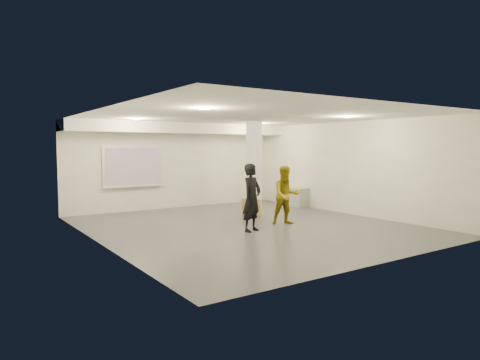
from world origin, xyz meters
TOP-DOWN VIEW (x-y plane):
  - floor at (0.00, 0.00)m, footprint 8.00×9.00m
  - ceiling at (0.00, 0.00)m, footprint 8.00×9.00m
  - wall_back at (0.00, 4.50)m, footprint 8.00×0.01m
  - wall_front at (0.00, -4.50)m, footprint 8.00×0.01m
  - wall_left at (-4.00, 0.00)m, footprint 0.01×9.00m
  - wall_right at (4.00, 0.00)m, footprint 0.01×9.00m
  - soffit_band at (0.00, 3.95)m, footprint 8.00×1.10m
  - downlight_nw at (-2.20, 2.50)m, footprint 0.22×0.22m
  - downlight_ne at (2.20, 2.50)m, footprint 0.22×0.22m
  - downlight_sw at (-2.20, -1.50)m, footprint 0.22×0.22m
  - downlight_se at (2.20, -1.50)m, footprint 0.22×0.22m
  - column at (1.50, 1.80)m, footprint 0.52×0.52m
  - projection_screen at (-1.60, 4.45)m, footprint 2.10×0.13m
  - credenza at (3.72, 2.39)m, footprint 0.54×1.21m
  - papers_stack at (3.75, 2.47)m, footprint 0.22×0.28m
  - postit_pad at (3.75, 2.19)m, footprint 0.21×0.28m
  - cardboard_back at (1.18, 1.63)m, footprint 0.50×0.17m
  - cardboard_front at (1.12, 1.26)m, footprint 0.49×0.20m
  - woman at (-0.34, -0.64)m, footprint 0.74×0.62m
  - man at (1.06, -0.34)m, footprint 0.96×0.85m

SIDE VIEW (x-z plane):
  - floor at x=0.00m, z-range -0.01..0.01m
  - cardboard_front at x=1.12m, z-range 0.00..0.52m
  - cardboard_back at x=1.18m, z-range 0.00..0.53m
  - credenza at x=3.72m, z-range 0.00..0.70m
  - papers_stack at x=3.75m, z-range 0.70..0.72m
  - postit_pad at x=3.75m, z-range 0.70..0.72m
  - man at x=1.06m, z-range 0.00..1.64m
  - woman at x=-0.34m, z-range 0.00..1.75m
  - wall_back at x=0.00m, z-range 0.00..3.00m
  - wall_front at x=0.00m, z-range 0.00..3.00m
  - wall_left at x=-4.00m, z-range 0.00..3.00m
  - wall_right at x=4.00m, z-range 0.00..3.00m
  - column at x=1.50m, z-range 0.00..3.00m
  - projection_screen at x=-1.60m, z-range 0.82..2.24m
  - soffit_band at x=0.00m, z-range 2.64..3.00m
  - downlight_nw at x=-2.20m, z-range 2.97..2.99m
  - downlight_ne at x=2.20m, z-range 2.97..2.99m
  - downlight_sw at x=-2.20m, z-range 2.97..2.99m
  - downlight_se at x=2.20m, z-range 2.97..2.99m
  - ceiling at x=0.00m, z-range 3.00..3.00m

